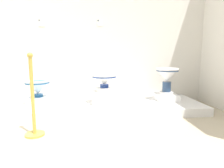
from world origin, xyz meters
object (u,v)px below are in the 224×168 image
Objects in this scene: plinth_block_pale_glazed at (104,97)px; antique_toilet_pale_glazed at (104,80)px; plinth_block_rightmost at (38,102)px; antique_toilet_rightmost at (38,87)px; stanchion_post_near_left at (33,109)px; info_placard_first at (42,22)px; antique_toilet_slender_white at (167,76)px; info_placard_second at (100,22)px; plinth_block_slender_white at (166,97)px.

antique_toilet_pale_glazed is (0.00, 0.00, 0.29)m from plinth_block_pale_glazed.
plinth_block_rightmost is 0.86× the size of antique_toilet_rightmost.
info_placard_first is at bearing 98.53° from stanchion_post_near_left.
antique_toilet_pale_glazed is 1.09m from antique_toilet_slender_white.
info_placard_first is at bearing 152.58° from antique_toilet_pale_glazed.
antique_toilet_slender_white is (2.17, 0.01, 0.17)m from antique_toilet_rightmost.
plinth_block_rightmost is 1.77m from info_placard_second.
antique_toilet_rightmost is at bearing -89.82° from info_placard_first.
plinth_block_slender_white is 1.80m from info_placard_second.
plinth_block_rightmost is 0.75× the size of antique_toilet_slender_white.
info_placard_first reaches higher than stanchion_post_near_left.
antique_toilet_rightmost is (0.00, -0.00, 0.24)m from plinth_block_rightmost.
info_placard_first is at bearing 180.00° from info_placard_second.
info_placard_second is (1.04, 0.48, 1.35)m from plinth_block_rightmost.
info_placard_first reaches higher than antique_toilet_pale_glazed.
antique_toilet_rightmost is 1.03× the size of plinth_block_pale_glazed.
antique_toilet_rightmost is 3.51× the size of info_placard_second.
antique_toilet_slender_white is (1.09, 0.09, 0.04)m from antique_toilet_pale_glazed.
info_placard_first reaches higher than plinth_block_rightmost.
info_placard_first reaches higher than antique_toilet_slender_white.
antique_toilet_rightmost is at bearing -90.00° from plinth_block_rightmost.
info_placard_first is 0.14× the size of stanchion_post_near_left.
plinth_block_slender_white is (1.09, 0.09, -0.05)m from plinth_block_pale_glazed.
antique_toilet_pale_glazed is 1.27m from stanchion_post_near_left.
plinth_block_rightmost is 0.24m from antique_toilet_rightmost.
antique_toilet_pale_glazed is 1.14m from info_placard_second.
plinth_block_rightmost is 2.56× the size of info_placard_first.
plinth_block_pale_glazed is 0.29m from antique_toilet_pale_glazed.
antique_toilet_rightmost is at bearing 175.70° from plinth_block_pale_glazed.
antique_toilet_slender_white is (-0.00, 0.00, 0.37)m from plinth_block_slender_white.
antique_toilet_pale_glazed is (1.08, -0.08, 0.12)m from antique_toilet_rightmost.
plinth_block_pale_glazed is at bearing -27.42° from info_placard_first.
antique_toilet_pale_glazed reaches higher than plinth_block_slender_white.
stanchion_post_near_left is at bearing -133.09° from antique_toilet_pale_glazed.
antique_toilet_pale_glazed is 1.56m from info_placard_first.
info_placard_first reaches higher than antique_toilet_rightmost.
stanchion_post_near_left is (0.22, -1.00, 0.16)m from plinth_block_rightmost.
plinth_block_rightmost is 2.17m from plinth_block_slender_white.
antique_toilet_slender_white is at bearing 4.92° from antique_toilet_pale_glazed.
plinth_block_slender_white is (2.17, 0.01, 0.03)m from plinth_block_rightmost.
antique_toilet_slender_white is 3.99× the size of info_placard_second.
info_placard_second reaches higher than antique_toilet_rightmost.
plinth_block_pale_glazed is at bearing -175.08° from antique_toilet_slender_white.
antique_toilet_rightmost is at bearing -179.66° from antique_toilet_slender_white.
info_placard_first is at bearing 152.58° from plinth_block_pale_glazed.
antique_toilet_slender_white is 2.41m from info_placard_first.
antique_toilet_rightmost is 1.09m from plinth_block_pale_glazed.
info_placard_second is at bearing 61.02° from stanchion_post_near_left.
info_placard_second is 0.12× the size of stanchion_post_near_left.
stanchion_post_near_left is at bearing -77.57° from plinth_block_rightmost.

